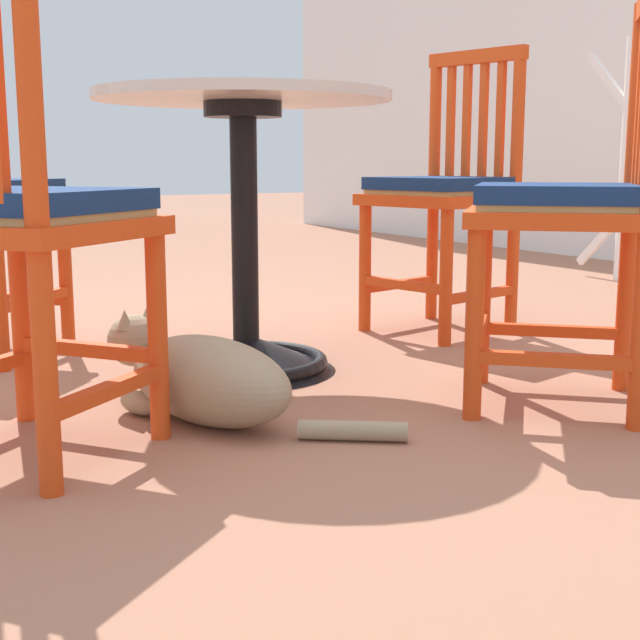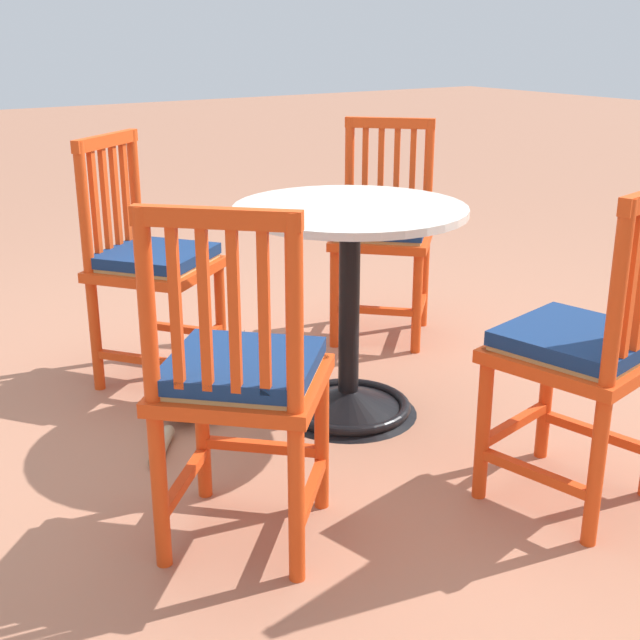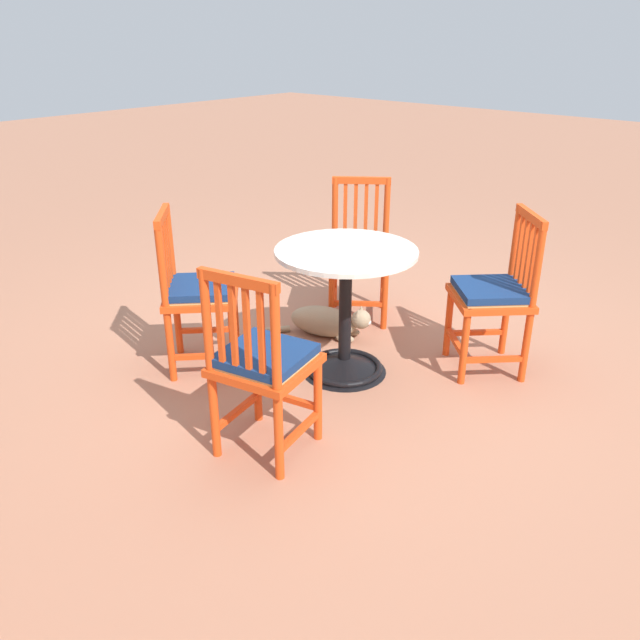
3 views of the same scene
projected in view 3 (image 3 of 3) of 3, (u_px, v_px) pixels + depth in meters
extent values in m
plane|color=#A36B51|center=(353.00, 353.00, 3.89)|extent=(24.00, 24.00, 0.00)
cone|color=black|center=(344.00, 363.00, 3.66)|extent=(0.48, 0.48, 0.10)
torus|color=black|center=(344.00, 367.00, 3.67)|extent=(0.44, 0.44, 0.04)
cylinder|color=black|center=(345.00, 311.00, 3.53)|extent=(0.07, 0.07, 0.66)
cylinder|color=black|center=(346.00, 257.00, 3.40)|extent=(0.20, 0.20, 0.04)
cylinder|color=silver|center=(346.00, 251.00, 3.39)|extent=(0.76, 0.76, 0.02)
cylinder|color=#D64214|center=(235.00, 316.00, 3.83)|extent=(0.04, 0.04, 0.45)
cylinder|color=#D64214|center=(233.00, 341.00, 3.53)|extent=(0.04, 0.04, 0.45)
cylinder|color=#D64214|center=(174.00, 282.00, 3.71)|extent=(0.04, 0.04, 0.91)
cylinder|color=#D64214|center=(166.00, 305.00, 3.40)|extent=(0.04, 0.04, 0.91)
cube|color=#D64214|center=(207.00, 330.00, 3.86)|extent=(0.26, 0.27, 0.03)
cube|color=#D64214|center=(203.00, 356.00, 3.55)|extent=(0.26, 0.27, 0.03)
cube|color=#D64214|center=(235.00, 337.00, 3.70)|extent=(0.27, 0.26, 0.03)
cube|color=#D64214|center=(201.00, 296.00, 3.58)|extent=(0.57, 0.57, 0.04)
cube|color=tan|center=(201.00, 292.00, 3.57)|extent=(0.49, 0.49, 0.02)
cube|color=#D64214|center=(168.00, 248.00, 3.56)|extent=(0.03, 0.03, 0.39)
cube|color=#D64214|center=(167.00, 252.00, 3.49)|extent=(0.03, 0.03, 0.39)
cube|color=#D64214|center=(165.00, 256.00, 3.43)|extent=(0.03, 0.03, 0.39)
cube|color=#D64214|center=(163.00, 260.00, 3.37)|extent=(0.03, 0.03, 0.39)
cube|color=#D64214|center=(162.00, 216.00, 3.38)|extent=(0.30, 0.29, 0.04)
cube|color=navy|center=(201.00, 287.00, 3.56)|extent=(0.51, 0.51, 0.04)
cylinder|color=#D64214|center=(257.00, 380.00, 3.14)|extent=(0.04, 0.04, 0.45)
cylinder|color=#D64214|center=(318.00, 397.00, 2.99)|extent=(0.04, 0.04, 0.45)
cylinder|color=#D64214|center=(211.00, 368.00, 2.78)|extent=(0.04, 0.04, 0.91)
cylinder|color=#D64214|center=(277.00, 387.00, 2.63)|extent=(0.04, 0.04, 0.91)
cube|color=#D64214|center=(238.00, 411.00, 3.04)|extent=(0.10, 0.34, 0.03)
cube|color=#D64214|center=(299.00, 431.00, 2.89)|extent=(0.10, 0.34, 0.03)
cube|color=#D64214|center=(287.00, 398.00, 3.09)|extent=(0.34, 0.10, 0.03)
cube|color=#D64214|center=(266.00, 365.00, 2.85)|extent=(0.48, 0.48, 0.04)
cube|color=tan|center=(265.00, 361.00, 2.84)|extent=(0.42, 0.42, 0.02)
cube|color=#D64214|center=(220.00, 324.00, 2.65)|extent=(0.03, 0.02, 0.39)
cube|color=#D64214|center=(233.00, 327.00, 2.62)|extent=(0.03, 0.02, 0.39)
cube|color=#D64214|center=(247.00, 330.00, 2.59)|extent=(0.03, 0.02, 0.39)
cube|color=#D64214|center=(261.00, 334.00, 2.56)|extent=(0.03, 0.02, 0.39)
cube|color=#D64214|center=(237.00, 280.00, 2.52)|extent=(0.38, 0.11, 0.04)
cube|color=navy|center=(265.00, 355.00, 2.82)|extent=(0.43, 0.43, 0.04)
cylinder|color=#D64214|center=(464.00, 346.00, 3.47)|extent=(0.04, 0.04, 0.45)
cylinder|color=#D64214|center=(449.00, 320.00, 3.78)|extent=(0.04, 0.04, 0.45)
cylinder|color=#D64214|center=(532.00, 306.00, 3.39)|extent=(0.04, 0.04, 0.91)
cylinder|color=#D64214|center=(510.00, 282.00, 3.70)|extent=(0.04, 0.04, 0.91)
cube|color=#D64214|center=(494.00, 359.00, 3.52)|extent=(0.26, 0.26, 0.03)
cube|color=#D64214|center=(476.00, 332.00, 3.82)|extent=(0.26, 0.26, 0.03)
cube|color=#D64214|center=(455.00, 342.00, 3.65)|extent=(0.26, 0.26, 0.03)
cube|color=#D64214|center=(490.00, 298.00, 3.55)|extent=(0.57, 0.57, 0.04)
cube|color=tan|center=(490.00, 294.00, 3.54)|extent=(0.49, 0.49, 0.02)
cube|color=#D64214|center=(533.00, 261.00, 3.36)|extent=(0.03, 0.03, 0.39)
cube|color=#D64214|center=(528.00, 257.00, 3.42)|extent=(0.03, 0.03, 0.39)
cube|color=#D64214|center=(524.00, 253.00, 3.49)|extent=(0.03, 0.03, 0.39)
cube|color=#D64214|center=(519.00, 249.00, 3.55)|extent=(0.03, 0.03, 0.39)
cube|color=#D64214|center=(531.00, 216.00, 3.37)|extent=(0.29, 0.29, 0.04)
cube|color=navy|center=(491.00, 289.00, 3.53)|extent=(0.51, 0.51, 0.04)
cylinder|color=#D64214|center=(385.00, 296.00, 4.11)|extent=(0.04, 0.04, 0.45)
cylinder|color=#D64214|center=(332.00, 295.00, 4.14)|extent=(0.04, 0.04, 0.45)
cylinder|color=#D64214|center=(385.00, 245.00, 4.33)|extent=(0.04, 0.04, 0.91)
cylinder|color=#D64214|center=(335.00, 244.00, 4.35)|extent=(0.04, 0.04, 0.91)
cube|color=#D64214|center=(384.00, 298.00, 4.30)|extent=(0.23, 0.29, 0.03)
cube|color=#D64214|center=(333.00, 297.00, 4.33)|extent=(0.23, 0.29, 0.03)
cube|color=#D64214|center=(358.00, 303.00, 4.15)|extent=(0.29, 0.23, 0.03)
cube|color=#D64214|center=(359.00, 256.00, 4.19)|extent=(0.56, 0.56, 0.04)
cube|color=tan|center=(359.00, 253.00, 4.18)|extent=(0.49, 0.49, 0.02)
cube|color=#D64214|center=(376.00, 212.00, 4.24)|extent=(0.03, 0.03, 0.39)
cube|color=#D64214|center=(366.00, 212.00, 4.24)|extent=(0.03, 0.03, 0.39)
cube|color=#D64214|center=(356.00, 212.00, 4.25)|extent=(0.03, 0.03, 0.39)
cube|color=#D64214|center=(345.00, 212.00, 4.25)|extent=(0.03, 0.03, 0.39)
cube|color=#D64214|center=(362.00, 180.00, 4.16)|extent=(0.32, 0.26, 0.04)
cube|color=navy|center=(360.00, 249.00, 4.17)|extent=(0.50, 0.50, 0.04)
ellipsoid|color=#9E896B|center=(323.00, 321.00, 4.08)|extent=(0.48, 0.34, 0.19)
ellipsoid|color=silver|center=(338.00, 325.00, 4.05)|extent=(0.22, 0.20, 0.14)
sphere|color=#9E896B|center=(361.00, 319.00, 3.97)|extent=(0.12, 0.12, 0.12)
ellipsoid|color=silver|center=(368.00, 322.00, 3.96)|extent=(0.06, 0.06, 0.04)
cone|color=#9E896B|center=(361.00, 309.00, 3.98)|extent=(0.04, 0.04, 0.04)
cone|color=#9E896B|center=(358.00, 313.00, 3.93)|extent=(0.04, 0.04, 0.04)
ellipsoid|color=#9E896B|center=(351.00, 331.00, 4.10)|extent=(0.13, 0.09, 0.05)
ellipsoid|color=#9E896B|center=(345.00, 338.00, 4.00)|extent=(0.13, 0.09, 0.05)
cylinder|color=#9E896B|center=(273.00, 330.00, 4.13)|extent=(0.16, 0.20, 0.04)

